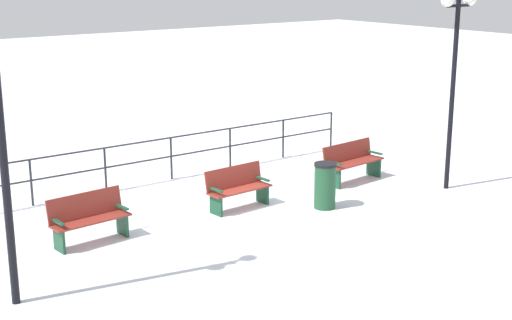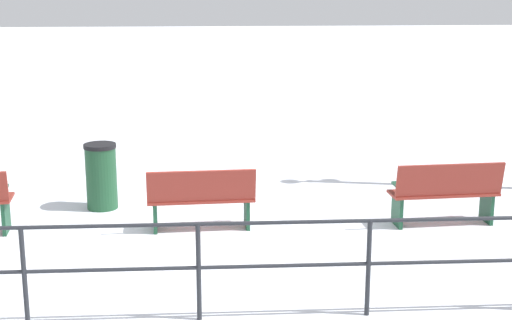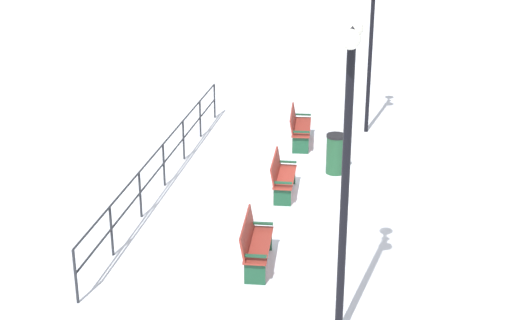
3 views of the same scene
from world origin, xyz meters
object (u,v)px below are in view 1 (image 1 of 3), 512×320
Objects in this scene: bench_nearest at (89,217)px; bench_second at (238,187)px; bench_third at (352,161)px; lamppost_middle at (456,47)px; trash_bin at (325,185)px.

bench_nearest is 1.04× the size of bench_second.
bench_third reaches higher than bench_second.
lamppost_middle reaches higher than bench_second.
bench_nearest is 8.73m from lamppost_middle.
trash_bin reaches higher than bench_second.
lamppost_middle is (1.72, 8.10, 2.77)m from bench_nearest.
bench_third is 3.54m from lamppost_middle.
trash_bin is (1.10, 1.49, 0.03)m from bench_second.
bench_third is 1.71× the size of trash_bin.
bench_second is 1.50× the size of trash_bin.
bench_second is at bearing 85.78° from bench_nearest.
trash_bin is at bearing -63.87° from bench_third.
bench_nearest is 3.38m from bench_second.
bench_nearest is 4.99m from trash_bin.
bench_nearest is 1.56× the size of trash_bin.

